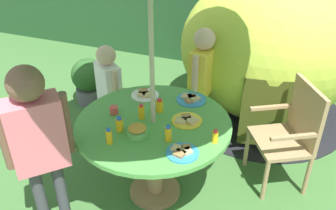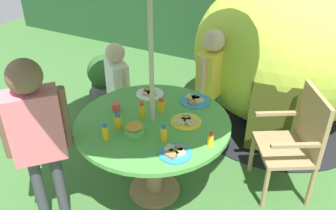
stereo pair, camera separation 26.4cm
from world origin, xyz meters
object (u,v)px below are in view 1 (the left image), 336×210
garden_table (154,136)px  plate_far_left (187,120)px  child_in_pink_shirt (37,134)px  plate_center_back (182,152)px  child_in_yellow_shirt (203,72)px  dome_tent (269,48)px  juice_bottle_far_right (215,137)px  juice_bottle_near_right (119,124)px  juice_bottle_mid_right (160,106)px  potted_plant (89,80)px  child_in_white_shirt (109,84)px  juice_bottle_center_front (141,112)px  plate_mid_left (145,94)px  juice_bottle_near_left (109,136)px  cup_near (114,110)px  plate_front_edge (191,99)px  juice_bottle_back_edge (168,134)px  wooden_chair (291,131)px  snack_bowl (137,131)px

garden_table → plate_far_left: bearing=22.2°
child_in_pink_shirt → plate_center_back: size_ratio=6.08×
child_in_yellow_shirt → dome_tent: bearing=152.8°
plate_center_back → juice_bottle_far_right: (0.18, 0.21, 0.04)m
juice_bottle_near_right → juice_bottle_mid_right: juice_bottle_near_right is taller
potted_plant → child_in_white_shirt: child_in_white_shirt is taller
garden_table → child_in_pink_shirt: 0.91m
juice_bottle_center_front → plate_mid_left: bearing=110.3°
plate_mid_left → plate_far_left: 0.55m
child_in_yellow_shirt → child_in_pink_shirt: size_ratio=0.87×
juice_bottle_far_right → plate_far_left: bearing=146.6°
plate_far_left → juice_bottle_near_left: bearing=-132.5°
juice_bottle_near_right → plate_center_back: bearing=-9.3°
juice_bottle_far_right → cup_near: bearing=174.8°
child_in_pink_shirt → juice_bottle_near_left: size_ratio=11.14×
potted_plant → juice_bottle_center_front: juice_bottle_center_front is taller
dome_tent → plate_front_edge: dome_tent is taller
juice_bottle_near_right → cup_near: juice_bottle_near_right is taller
child_in_pink_shirt → juice_bottle_back_edge: 0.91m
plate_center_back → juice_bottle_center_front: size_ratio=1.85×
plate_mid_left → plate_front_edge: 0.41m
plate_far_left → child_in_pink_shirt: bearing=-138.8°
wooden_chair → juice_bottle_near_left: bearing=-81.7°
dome_tent → plate_center_back: (-0.32, -2.01, -0.05)m
wooden_chair → potted_plant: (-2.43, 0.59, -0.23)m
wooden_chair → plate_front_edge: size_ratio=3.75×
plate_far_left → juice_bottle_back_edge: juice_bottle_back_edge is taller
potted_plant → juice_bottle_far_right: size_ratio=5.42×
cup_near → plate_far_left: bearing=9.8°
plate_mid_left → juice_bottle_back_edge: bearing=-51.5°
cup_near → juice_bottle_back_edge: bearing=-18.3°
dome_tent → cup_near: bearing=-131.8°
dome_tent → plate_front_edge: bearing=-122.1°
plate_front_edge → cup_near: (-0.52, -0.44, 0.02)m
child_in_pink_shirt → plate_mid_left: (0.35, 0.99, -0.14)m
plate_mid_left → garden_table: bearing=-56.8°
juice_bottle_near_left → juice_bottle_far_right: (0.71, 0.29, -0.01)m
snack_bowl → juice_bottle_near_right: size_ratio=1.31×
potted_plant → juice_bottle_near_left: bearing=-52.3°
plate_front_edge → cup_near: size_ratio=3.78×
child_in_white_shirt → juice_bottle_center_front: child_in_white_shirt is taller
wooden_chair → potted_plant: bearing=-133.6°
snack_bowl → juice_bottle_center_front: (-0.07, 0.22, 0.02)m
child_in_white_shirt → plate_front_edge: (0.86, -0.08, 0.06)m
snack_bowl → potted_plant: bearing=134.1°
plate_far_left → juice_bottle_center_front: size_ratio=1.93×
plate_far_left → plate_front_edge: same height
child_in_pink_shirt → juice_bottle_far_right: (1.11, 0.55, -0.10)m
juice_bottle_near_right → dome_tent: bearing=66.2°
juice_bottle_center_front → juice_bottle_near_right: bearing=-110.3°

